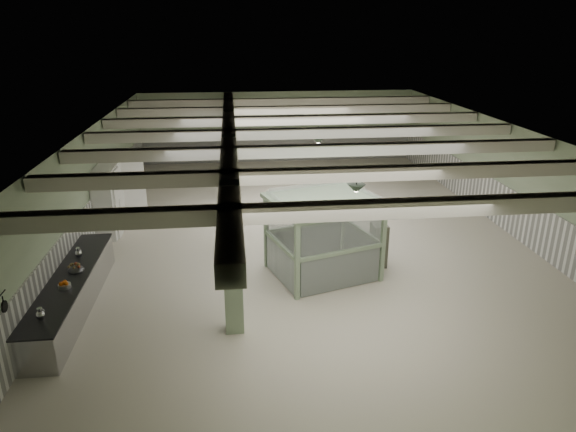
{
  "coord_description": "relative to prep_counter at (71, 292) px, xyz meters",
  "views": [
    {
      "loc": [
        -2.41,
        -16.45,
        6.68
      ],
      "look_at": [
        -0.81,
        -1.99,
        1.3
      ],
      "focal_mm": 32.0,
      "sensor_mm": 36.0,
      "label": 1
    }
  ],
  "objects": [
    {
      "name": "wainscot_back",
      "position": [
        6.54,
        14.57,
        0.29
      ],
      "size": [
        13.9,
        0.05,
        1.5
      ],
      "primitive_type": "cube",
      "color": "white",
      "rests_on": "floor"
    },
    {
      "name": "wainscot_right",
      "position": [
        13.51,
        4.6,
        0.29
      ],
      "size": [
        0.05,
        19.9,
        1.5
      ],
      "primitive_type": "cube",
      "color": "white",
      "rests_on": "floor"
    },
    {
      "name": "floor",
      "position": [
        6.54,
        4.6,
        -0.46
      ],
      "size": [
        20.0,
        20.0,
        0.0
      ],
      "primitive_type": "plane",
      "color": "beige",
      "rests_on": "ground"
    },
    {
      "name": "wall_back",
      "position": [
        6.54,
        14.6,
        1.34
      ],
      "size": [
        14.0,
        0.02,
        3.6
      ],
      "primitive_type": "cube",
      "color": "#A8BD97",
      "rests_on": "floor"
    },
    {
      "name": "beam_a",
      "position": [
        6.54,
        -2.9,
        2.96
      ],
      "size": [
        13.9,
        0.35,
        0.32
      ],
      "primitive_type": "cube",
      "color": "beige",
      "rests_on": "ceiling"
    },
    {
      "name": "wall_front",
      "position": [
        6.54,
        -5.4,
        1.34
      ],
      "size": [
        14.0,
        0.02,
        3.6
      ],
      "primitive_type": "cube",
      "color": "#A8BD97",
      "rests_on": "floor"
    },
    {
      "name": "wall_left",
      "position": [
        -0.46,
        4.6,
        1.34
      ],
      "size": [
        0.02,
        20.0,
        3.6
      ],
      "primitive_type": "cube",
      "color": "#A8BD97",
      "rests_on": "floor"
    },
    {
      "name": "pitcher_near",
      "position": [
        0.01,
        -2.0,
        0.58
      ],
      "size": [
        0.2,
        0.22,
        0.27
      ],
      "primitive_type": null,
      "rotation": [
        0.0,
        0.0,
        -0.05
      ],
      "color": "#A9A9AE",
      "rests_on": "prep_counter"
    },
    {
      "name": "orange_bowl",
      "position": [
        0.09,
        -0.61,
        0.49
      ],
      "size": [
        0.29,
        0.29,
        0.1
      ],
      "primitive_type": "cylinder",
      "rotation": [
        0.0,
        0.0,
        0.02
      ],
      "color": "#B2B2B7",
      "rests_on": "prep_counter"
    },
    {
      "name": "skillet_far",
      "position": [
        -0.34,
        -2.67,
        1.17
      ],
      "size": [
        0.03,
        0.24,
        0.24
      ],
      "primitive_type": "cylinder",
      "rotation": [
        0.0,
        1.57,
        0.0
      ],
      "color": "black",
      "rests_on": "hook_rail"
    },
    {
      "name": "prep_counter",
      "position": [
        0.0,
        0.0,
        0.0
      ],
      "size": [
        0.96,
        5.52,
        0.91
      ],
      "color": "#A9A9AE",
      "rests_on": "floor"
    },
    {
      "name": "column_a",
      "position": [
        4.04,
        -1.4,
        1.34
      ],
      "size": [
        0.42,
        0.42,
        3.6
      ],
      "primitive_type": "cube",
      "color": "#91A887",
      "rests_on": "floor"
    },
    {
      "name": "wall_right",
      "position": [
        13.54,
        4.6,
        1.34
      ],
      "size": [
        0.02,
        20.0,
        3.6
      ],
      "primitive_type": "cube",
      "color": "#A8BD97",
      "rests_on": "floor"
    },
    {
      "name": "beam_d",
      "position": [
        6.54,
        4.6,
        2.96
      ],
      "size": [
        13.9,
        0.35,
        0.32
      ],
      "primitive_type": "cube",
      "color": "beige",
      "rests_on": "ceiling"
    },
    {
      "name": "column_b",
      "position": [
        4.04,
        3.6,
        1.34
      ],
      "size": [
        0.42,
        0.42,
        3.6
      ],
      "primitive_type": "cube",
      "color": "#91A887",
      "rests_on": "floor"
    },
    {
      "name": "wainscot_left",
      "position": [
        -0.44,
        4.6,
        0.29
      ],
      "size": [
        0.05,
        19.9,
        1.5
      ],
      "primitive_type": "cube",
      "color": "white",
      "rests_on": "floor"
    },
    {
      "name": "walkin_cooler",
      "position": [
        -0.08,
        5.6,
        0.74
      ],
      "size": [
        1.23,
        2.63,
        2.41
      ],
      "color": "white",
      "rests_on": "floor"
    },
    {
      "name": "beam_f",
      "position": [
        6.54,
        9.6,
        2.96
      ],
      "size": [
        13.9,
        0.35,
        0.32
      ],
      "primitive_type": "cube",
      "color": "beige",
      "rests_on": "ceiling"
    },
    {
      "name": "pitcher_far",
      "position": [
        -0.04,
        1.13,
        0.58
      ],
      "size": [
        0.23,
        0.25,
        0.27
      ],
      "primitive_type": null,
      "rotation": [
        0.0,
        0.0,
        -0.25
      ],
      "color": "#A9A9AE",
      "rests_on": "prep_counter"
    },
    {
      "name": "guard_booth",
      "position": [
        6.57,
        1.27,
        1.12
      ],
      "size": [
        3.41,
        3.13,
        2.39
      ],
      "rotation": [
        0.0,
        0.0,
        0.3
      ],
      "color": "gray",
      "rests_on": "floor"
    },
    {
      "name": "girder",
      "position": [
        4.04,
        4.6,
        2.92
      ],
      "size": [
        0.45,
        19.9,
        0.4
      ],
      "primitive_type": "cube",
      "color": "beige",
      "rests_on": "ceiling"
    },
    {
      "name": "pendant_back",
      "position": [
        7.04,
        10.1,
        2.59
      ],
      "size": [
        0.44,
        0.44,
        0.22
      ],
      "primitive_type": "cone",
      "rotation": [
        3.14,
        0.0,
        0.0
      ],
      "color": "#29372A",
      "rests_on": "ceiling"
    },
    {
      "name": "beam_e",
      "position": [
        6.54,
        7.1,
        2.96
      ],
      "size": [
        13.9,
        0.35,
        0.32
      ],
      "primitive_type": "cube",
      "color": "beige",
      "rests_on": "ceiling"
    },
    {
      "name": "filing_cabinet",
      "position": [
        8.31,
        1.65,
        0.19
      ],
      "size": [
        0.43,
        0.61,
        1.3
      ],
      "primitive_type": "cube",
      "rotation": [
        0.0,
        0.0,
        0.02
      ],
      "color": "#4F5043",
      "rests_on": "floor"
    },
    {
      "name": "beam_c",
      "position": [
        6.54,
        2.1,
        2.96
      ],
      "size": [
        13.9,
        0.35,
        0.32
      ],
      "primitive_type": "cube",
      "color": "beige",
      "rests_on": "ceiling"
    },
    {
      "name": "beam_g",
      "position": [
        6.54,
        12.1,
        2.96
      ],
      "size": [
        13.9,
        0.35,
        0.32
      ],
      "primitive_type": "cube",
      "color": "beige",
      "rests_on": "ceiling"
    },
    {
      "name": "veg_colander",
      "position": [
        0.11,
        0.28,
        0.53
      ],
      "size": [
        0.53,
        0.53,
        0.19
      ],
      "primitive_type": null,
      "rotation": [
        0.0,
        0.0,
        -0.35
      ],
      "color": "#3F3F44",
      "rests_on": "prep_counter"
    },
    {
      "name": "pendant_mid",
      "position": [
        7.04,
        5.1,
        2.59
      ],
      "size": [
        0.44,
        0.44,
        0.22
      ],
      "primitive_type": "cone",
      "rotation": [
        3.14,
        0.0,
        0.0
      ],
      "color": "#29372A",
      "rests_on": "ceiling"
    },
    {
      "name": "ceiling",
      "position": [
        6.54,
        4.6,
        3.14
      ],
      "size": [
        14.0,
        20.0,
        0.02
      ],
      "primitive_type": "cube",
      "color": "beige",
      "rests_on": "wall_back"
    },
    {
      "name": "column_d",
      "position": [
        4.04,
        12.6,
        1.34
      ],
      "size": [
        0.42,
        0.42,
        3.6
      ],
      "primitive_type": "cube",
      "color": "#91A887",
      "rests_on": "floor"
    },
    {
      "name": "pendant_front",
      "position": [
        7.04,
        -0.4,
        2.59
      ],
      "size": [
        0.44,
        0.44,
        0.22
      ],
      "primitive_type": "cone",
      "rotation": [
        3.14,
        0.0,
        0.0
      ],
      "color": "#29372A",
      "rests_on": "ceiling"
    },
    {
      "name": "column_c",
      "position": [
        4.04,
        8.6,
        1.34
      ],
      "size": [
        0.42,
        0.42,
        3.6
      ],
      "primitive_type": "cube",
      "color": "#91A887",
      "rests_on": "floor"
    },
    {
      "name": "beam_b",
      "position": [
        6.54,
        -0.4,
        2.96
      ],
      "size": [
        13.9,
        0.35,
        0.32
      ],
      "primitive_type": "cube",
      "color": "beige",
      "rests_on": "ceiling"
    }
  ]
}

